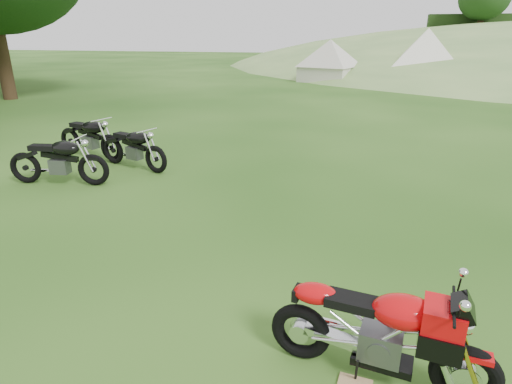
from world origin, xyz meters
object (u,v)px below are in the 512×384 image
(vintage_moto_b, at_px, (58,159))
(vintage_moto_c, at_px, (133,147))
(tent_left, at_px, (330,60))
(sport_motorcycle, at_px, (381,325))
(vintage_moto_d, at_px, (89,136))
(tent_mid, at_px, (425,57))

(vintage_moto_b, relative_size, vintage_moto_c, 1.05)
(vintage_moto_b, relative_size, tent_left, 0.66)
(sport_motorcycle, distance_m, vintage_moto_c, 6.89)
(vintage_moto_d, relative_size, tent_mid, 0.58)
(sport_motorcycle, xyz_separation_m, tent_mid, (2.87, 23.83, 0.89))
(vintage_moto_c, bearing_deg, tent_mid, 86.04)
(vintage_moto_d, bearing_deg, tent_left, 93.89)
(tent_mid, bearing_deg, sport_motorcycle, -92.26)
(vintage_moto_b, distance_m, vintage_moto_c, 1.53)
(vintage_moto_b, distance_m, tent_mid, 22.01)
(vintage_moto_d, distance_m, tent_left, 18.48)
(vintage_moto_b, height_order, tent_mid, tent_mid)
(sport_motorcycle, height_order, vintage_moto_d, sport_motorcycle)
(vintage_moto_c, bearing_deg, vintage_moto_d, 177.36)
(tent_left, bearing_deg, sport_motorcycle, -65.48)
(vintage_moto_c, bearing_deg, tent_left, 100.80)
(vintage_moto_b, xyz_separation_m, tent_mid, (8.59, 20.24, 0.92))
(vintage_moto_d, xyz_separation_m, tent_left, (3.85, 18.06, 0.73))
(vintage_moto_b, bearing_deg, tent_left, 72.16)
(sport_motorcycle, relative_size, vintage_moto_b, 0.93)
(vintage_moto_b, relative_size, vintage_moto_d, 0.99)
(vintage_moto_d, xyz_separation_m, tent_mid, (9.16, 18.43, 0.92))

